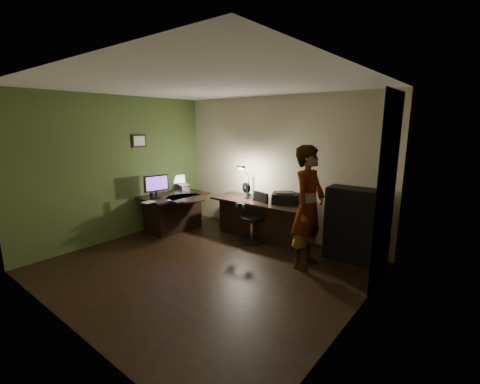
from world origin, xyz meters
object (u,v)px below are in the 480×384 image
Objects in this scene: desk_right at (260,219)px; cabinet at (352,224)px; desk_left at (175,212)px; monitor at (156,189)px; office_chair at (252,218)px; person at (308,207)px.

cabinet is at bearing 0.96° from desk_right.
desk_left is 0.67× the size of desk_right.
monitor is 0.53× the size of office_chair.
desk_left is 1.81m from desk_right.
office_chair is at bearing 75.28° from person.
office_chair is (0.00, -0.27, 0.09)m from desk_right.
person is (1.29, -0.31, 0.48)m from office_chair.
desk_left is 1.10× the size of cabinet.
office_chair reaches higher than desk_right.
cabinet reaches higher than office_chair.
person is at bearing 24.24° from monitor.
desk_right is 0.29m from office_chair.
desk_right is at bearing 64.62° from person.
desk_left is 3.00m from person.
desk_left is at bearing -149.23° from office_chair.
cabinet is at bearing 33.13° from monitor.
cabinet is 1.78m from office_chair.
desk_left is at bearing -168.82° from cabinet.
desk_left is 1.72m from office_chair.
cabinet is 3.67m from monitor.
office_chair is (1.65, 0.48, 0.09)m from desk_left.
desk_left is 1.41× the size of office_chair.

